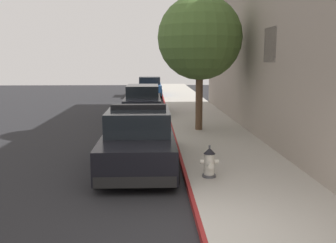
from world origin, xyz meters
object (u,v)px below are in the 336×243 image
(police_cruiser, at_px, (139,139))
(street_tree, at_px, (200,38))
(fire_hydrant, at_px, (209,162))
(parked_car_dark_far, at_px, (150,87))
(parked_car_silver_ahead, at_px, (143,101))

(police_cruiser, distance_m, street_tree, 6.10)
(fire_hydrant, bearing_deg, parked_car_dark_far, 93.88)
(parked_car_silver_ahead, distance_m, parked_car_dark_far, 10.94)
(police_cruiser, bearing_deg, fire_hydrant, -41.99)
(police_cruiser, height_order, fire_hydrant, police_cruiser)
(police_cruiser, height_order, parked_car_dark_far, police_cruiser)
(parked_car_silver_ahead, bearing_deg, fire_hydrant, -81.09)
(street_tree, bearing_deg, fire_hydrant, -94.55)
(street_tree, bearing_deg, parked_car_silver_ahead, 113.67)
(police_cruiser, distance_m, fire_hydrant, 2.30)
(fire_hydrant, bearing_deg, parked_car_silver_ahead, 98.91)
(fire_hydrant, relative_size, street_tree, 0.15)
(parked_car_dark_far, xyz_separation_m, street_tree, (2.05, -16.29, 2.97))
(parked_car_silver_ahead, distance_m, street_tree, 6.56)
(parked_car_silver_ahead, relative_size, fire_hydrant, 6.37)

